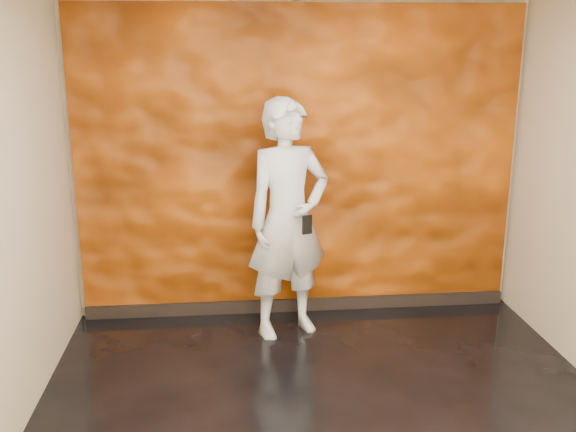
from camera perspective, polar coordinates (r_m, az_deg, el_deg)
The scene contains 5 objects.
room at distance 3.81m, azimuth 4.43°, elevation -0.52°, with size 4.02×4.02×2.81m.
feature_wall at distance 5.71m, azimuth 1.01°, elevation 4.58°, with size 3.90×0.06×2.75m, color #C5530A.
baseboard at distance 6.05m, azimuth 1.00°, elevation -7.88°, with size 3.90×0.04×0.12m, color black.
man at distance 5.32m, azimuth 0.02°, elevation -0.32°, with size 0.73×0.48×2.01m, color #A1A6B1.
phone at distance 5.06m, azimuth 1.71°, elevation -0.77°, with size 0.08×0.02×0.15m, color black.
Camera 1 is at (-0.66, -3.61, 2.42)m, focal length 40.00 mm.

